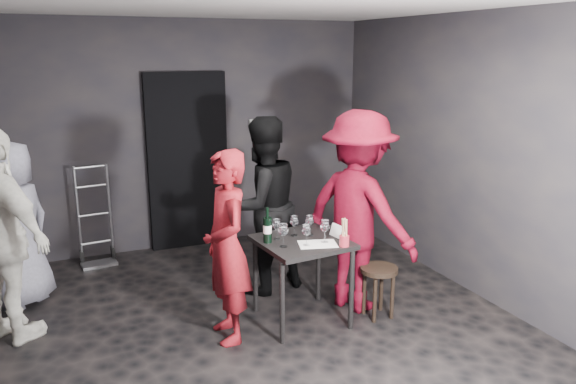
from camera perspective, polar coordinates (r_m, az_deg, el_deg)
name	(u,v)px	position (r m, az deg, el deg)	size (l,w,h in m)	color
floor	(260,333)	(4.93, -2.91, -14.15)	(4.50, 5.00, 0.02)	black
ceiling	(255,0)	(4.35, -3.38, 18.90)	(4.50, 5.00, 0.02)	silver
wall_back	(186,136)	(6.82, -10.37, 5.64)	(4.50, 0.04, 2.70)	black
wall_front	(474,310)	(2.38, 18.36, -11.31)	(4.50, 0.04, 2.70)	black
wall_right	(481,158)	(5.61, 19.04, 3.26)	(0.04, 5.00, 2.70)	black
doorway	(188,161)	(6.81, -10.14, 3.08)	(0.95, 0.10, 2.10)	black
wallbox_upper	(254,124)	(6.99, -3.46, 6.89)	(0.12, 0.06, 0.12)	#B7B7B2
wallbox_lower	(269,127)	(7.06, -1.92, 6.58)	(0.10, 0.06, 0.14)	#B7B7B2
hand_truck	(97,245)	(6.69, -18.82, -5.14)	(0.38, 0.33, 1.12)	#B2B2B7
tasting_table	(302,251)	(4.90, 1.43, -5.97)	(0.72, 0.72, 0.75)	black
stool	(379,278)	(5.12, 9.21, -8.59)	(0.34, 0.34, 0.47)	black
server_red	(226,241)	(4.57, -6.27, -4.99)	(0.62, 0.41, 1.69)	maroon
woman_black	(262,192)	(5.44, -2.65, 0.04)	(0.98, 0.54, 2.02)	black
man_maroon	(359,190)	(5.08, 7.27, 0.24)	(1.45, 0.68, 2.25)	#5B0616
bystander_cream	(0,217)	(5.00, -27.25, -2.31)	(1.24, 0.59, 2.11)	white
bystander_grey	(14,222)	(5.73, -26.04, -2.72)	(0.80, 0.43, 1.63)	gray
tasting_mat	(318,244)	(4.77, 3.03, -5.30)	(0.32, 0.21, 0.00)	white
wine_glass_a	(283,234)	(4.66, -0.48, -4.30)	(0.09, 0.09, 0.22)	white
wine_glass_b	(277,228)	(4.85, -1.14, -3.69)	(0.08, 0.08, 0.20)	white
wine_glass_c	(294,225)	(4.94, 0.65, -3.34)	(0.08, 0.08, 0.20)	white
wine_glass_d	(306,234)	(4.70, 1.88, -4.27)	(0.08, 0.08, 0.20)	white
wine_glass_e	(325,230)	(4.78, 3.76, -3.88)	(0.08, 0.08, 0.22)	white
wine_glass_f	(310,224)	(4.95, 2.22, -3.31)	(0.08, 0.08, 0.20)	white
wine_bottle	(267,229)	(4.77, -2.10, -3.79)	(0.07, 0.07, 0.31)	black
breadstick_cup	(344,233)	(4.70, 5.75, -4.15)	(0.08, 0.08, 0.26)	#A92331
reserved_card	(336,231)	(4.95, 4.91, -3.94)	(0.09, 0.14, 0.11)	white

